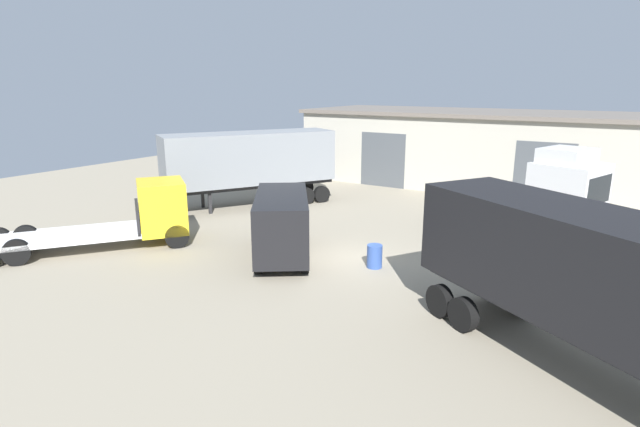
{
  "coord_description": "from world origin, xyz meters",
  "views": [
    {
      "loc": [
        9.18,
        -16.32,
        6.73
      ],
      "look_at": [
        -1.35,
        0.36,
        1.6
      ],
      "focal_mm": 28.0,
      "sensor_mm": 36.0,
      "label": 1
    }
  ],
  "objects_px": {
    "delivery_van_black": "(282,223)",
    "container_trailer_teal": "(601,278)",
    "tractor_unit_white": "(554,201)",
    "flatbed_truck_yellow": "(132,216)",
    "oil_drum": "(375,256)",
    "container_trailer_blue": "(250,160)"
  },
  "relations": [
    {
      "from": "flatbed_truck_yellow",
      "to": "container_trailer_blue",
      "type": "bearing_deg",
      "value": 39.43
    },
    {
      "from": "container_trailer_teal",
      "to": "container_trailer_blue",
      "type": "xyz_separation_m",
      "value": [
        -17.88,
        9.15,
        0.12
      ]
    },
    {
      "from": "flatbed_truck_yellow",
      "to": "delivery_van_black",
      "type": "distance_m",
      "value": 6.65
    },
    {
      "from": "delivery_van_black",
      "to": "container_trailer_teal",
      "type": "bearing_deg",
      "value": -140.85
    },
    {
      "from": "tractor_unit_white",
      "to": "oil_drum",
      "type": "height_order",
      "value": "tractor_unit_white"
    },
    {
      "from": "container_trailer_blue",
      "to": "oil_drum",
      "type": "xyz_separation_m",
      "value": [
        10.37,
        -5.26,
        -2.19
      ]
    },
    {
      "from": "container_trailer_blue",
      "to": "oil_drum",
      "type": "height_order",
      "value": "container_trailer_blue"
    },
    {
      "from": "tractor_unit_white",
      "to": "oil_drum",
      "type": "bearing_deg",
      "value": -110.78
    },
    {
      "from": "flatbed_truck_yellow",
      "to": "oil_drum",
      "type": "relative_size",
      "value": 8.96
    },
    {
      "from": "tractor_unit_white",
      "to": "flatbed_truck_yellow",
      "type": "xyz_separation_m",
      "value": [
        -15.14,
        -9.47,
        -0.69
      ]
    },
    {
      "from": "tractor_unit_white",
      "to": "oil_drum",
      "type": "relative_size",
      "value": 8.12
    },
    {
      "from": "container_trailer_teal",
      "to": "flatbed_truck_yellow",
      "type": "relative_size",
      "value": 1.23
    },
    {
      "from": "container_trailer_teal",
      "to": "delivery_van_black",
      "type": "bearing_deg",
      "value": -163.48
    },
    {
      "from": "tractor_unit_white",
      "to": "container_trailer_blue",
      "type": "xyz_separation_m",
      "value": [
        -15.53,
        -1.13,
        0.65
      ]
    },
    {
      "from": "container_trailer_teal",
      "to": "delivery_van_black",
      "type": "height_order",
      "value": "container_trailer_teal"
    },
    {
      "from": "container_trailer_blue",
      "to": "delivery_van_black",
      "type": "relative_size",
      "value": 1.76
    },
    {
      "from": "tractor_unit_white",
      "to": "delivery_van_black",
      "type": "bearing_deg",
      "value": -122.86
    },
    {
      "from": "container_trailer_teal",
      "to": "oil_drum",
      "type": "relative_size",
      "value": 11.04
    },
    {
      "from": "oil_drum",
      "to": "container_trailer_blue",
      "type": "bearing_deg",
      "value": 153.09
    },
    {
      "from": "flatbed_truck_yellow",
      "to": "delivery_van_black",
      "type": "bearing_deg",
      "value": -33.3
    },
    {
      "from": "tractor_unit_white",
      "to": "container_trailer_teal",
      "type": "distance_m",
      "value": 10.56
    },
    {
      "from": "tractor_unit_white",
      "to": "flatbed_truck_yellow",
      "type": "height_order",
      "value": "tractor_unit_white"
    }
  ]
}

